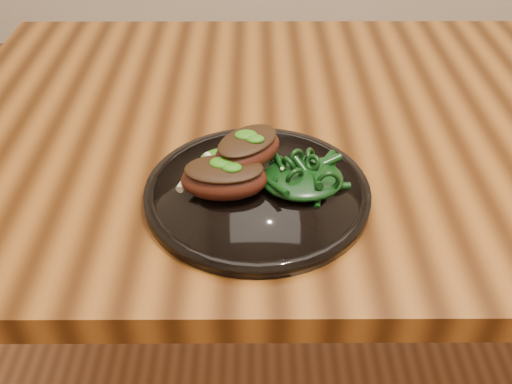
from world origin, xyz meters
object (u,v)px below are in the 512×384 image
plate (257,192)px  lamb_chop_front (224,177)px  desk (436,161)px  greens_heap (302,174)px

plate → lamb_chop_front: lamb_chop_front is taller
desk → lamb_chop_front: lamb_chop_front is taller
lamb_chop_front → greens_heap: bearing=8.8°
desk → lamb_chop_front: 0.42m
plate → greens_heap: bearing=5.2°
greens_heap → lamb_chop_front: bearing=-171.2°
lamb_chop_front → greens_heap: 0.10m
lamb_chop_front → greens_heap: (0.10, 0.02, -0.01)m
desk → lamb_chop_front: size_ratio=13.78×
plate → lamb_chop_front: bearing=-166.5°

